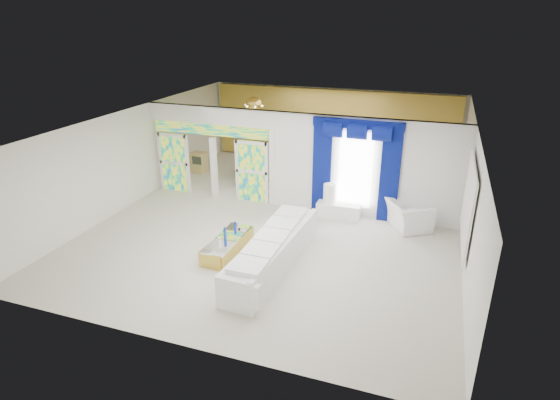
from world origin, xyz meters
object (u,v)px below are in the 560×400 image
at_px(coffee_table, 228,246).
at_px(grand_piano, 267,161).
at_px(console_table, 338,210).
at_px(white_sofa, 273,253).
at_px(armchair, 409,215).

xyz_separation_m(coffee_table, grand_piano, (-1.28, 6.25, 0.28)).
xyz_separation_m(coffee_table, console_table, (2.19, 3.12, 0.02)).
height_order(white_sofa, armchair, armchair).
bearing_deg(coffee_table, white_sofa, -12.53).
relative_size(coffee_table, console_table, 1.39).
bearing_deg(console_table, grand_piano, 137.88).
relative_size(coffee_table, armchair, 1.51).
xyz_separation_m(console_table, armchair, (2.04, -0.08, 0.17)).
relative_size(console_table, armchair, 1.09).
xyz_separation_m(coffee_table, armchair, (4.22, 3.04, 0.19)).
height_order(armchair, grand_piano, grand_piano).
height_order(white_sofa, coffee_table, white_sofa).
xyz_separation_m(armchair, grand_piano, (-5.50, 3.21, 0.09)).
height_order(coffee_table, grand_piano, grand_piano).
bearing_deg(white_sofa, coffee_table, 170.97).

